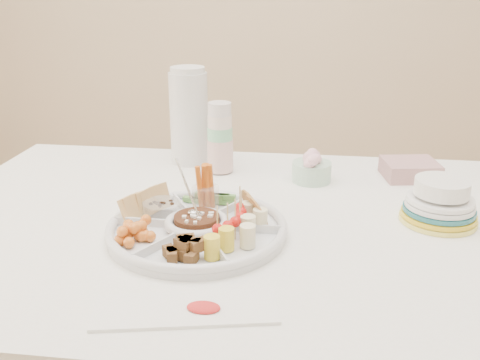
# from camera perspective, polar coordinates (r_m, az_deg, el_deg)

# --- Properties ---
(dining_table) EXTENTS (1.52, 1.02, 0.76)m
(dining_table) POSITION_cam_1_polar(r_m,az_deg,el_deg) (1.43, 0.28, -18.14)
(dining_table) COLOR white
(dining_table) RESTS_ON floor
(party_tray) EXTENTS (0.38, 0.38, 0.04)m
(party_tray) POSITION_cam_1_polar(r_m,az_deg,el_deg) (1.15, -4.60, -4.89)
(party_tray) COLOR silver
(party_tray) RESTS_ON dining_table
(bean_dip) EXTENTS (0.10, 0.10, 0.04)m
(bean_dip) POSITION_cam_1_polar(r_m,az_deg,el_deg) (1.15, -4.61, -4.55)
(bean_dip) COLOR #342012
(bean_dip) RESTS_ON party_tray
(tortillas) EXTENTS (0.09, 0.09, 0.05)m
(tortillas) POSITION_cam_1_polar(r_m,az_deg,el_deg) (1.18, 1.36, -2.92)
(tortillas) COLOR olive
(tortillas) RESTS_ON party_tray
(carrot_cucumber) EXTENTS (0.12, 0.12, 0.11)m
(carrot_cucumber) POSITION_cam_1_polar(r_m,az_deg,el_deg) (1.25, -3.45, -0.64)
(carrot_cucumber) COLOR #D06118
(carrot_cucumber) RESTS_ON party_tray
(pita_raisins) EXTENTS (0.12, 0.12, 0.06)m
(pita_raisins) POSITION_cam_1_polar(r_m,az_deg,el_deg) (1.23, -9.17, -2.35)
(pita_raisins) COLOR tan
(pita_raisins) RESTS_ON party_tray
(cherries) EXTENTS (0.10, 0.10, 0.04)m
(cherries) POSITION_cam_1_polar(r_m,az_deg,el_deg) (1.12, -11.00, -5.29)
(cherries) COLOR orange
(cherries) RESTS_ON party_tray
(granola_chunks) EXTENTS (0.09, 0.09, 0.04)m
(granola_chunks) POSITION_cam_1_polar(r_m,az_deg,el_deg) (1.03, -6.10, -7.27)
(granola_chunks) COLOR brown
(granola_chunks) RESTS_ON party_tray
(banana_tomato) EXTENTS (0.10, 0.10, 0.08)m
(banana_tomato) POSITION_cam_1_polar(r_m,az_deg,el_deg) (1.06, 0.61, -4.95)
(banana_tomato) COLOR #DDD765
(banana_tomato) RESTS_ON party_tray
(cup_stack) EXTENTS (0.09, 0.09, 0.20)m
(cup_stack) POSITION_cam_1_polar(r_m,az_deg,el_deg) (1.50, -2.15, 4.54)
(cup_stack) COLOR silver
(cup_stack) RESTS_ON dining_table
(thermos) EXTENTS (0.14, 0.14, 0.29)m
(thermos) POSITION_cam_1_polar(r_m,az_deg,el_deg) (1.58, -5.47, 6.93)
(thermos) COLOR silver
(thermos) RESTS_ON dining_table
(flower_bowl) EXTENTS (0.14, 0.14, 0.08)m
(flower_bowl) POSITION_cam_1_polar(r_m,az_deg,el_deg) (1.46, 7.66, 1.37)
(flower_bowl) COLOR #B4D8BE
(flower_bowl) RESTS_ON dining_table
(napkin_stack) EXTENTS (0.16, 0.14, 0.05)m
(napkin_stack) POSITION_cam_1_polar(r_m,az_deg,el_deg) (1.55, 17.67, 1.09)
(napkin_stack) COLOR #B18083
(napkin_stack) RESTS_ON dining_table
(plate_stack) EXTENTS (0.20, 0.20, 0.11)m
(plate_stack) POSITION_cam_1_polar(r_m,az_deg,el_deg) (1.28, 20.59, -1.94)
(plate_stack) COLOR gold
(plate_stack) RESTS_ON dining_table
(placemat) EXTENTS (0.32, 0.16, 0.01)m
(placemat) POSITION_cam_1_polar(r_m,az_deg,el_deg) (0.92, -5.79, -13.55)
(placemat) COLOR silver
(placemat) RESTS_ON dining_table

